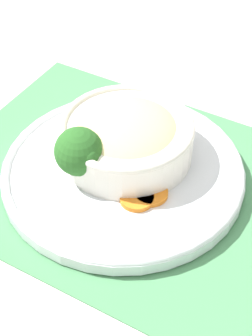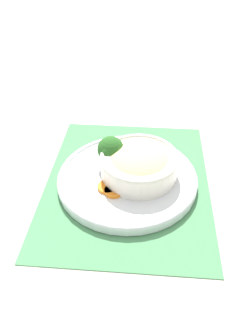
{
  "view_description": "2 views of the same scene",
  "coord_description": "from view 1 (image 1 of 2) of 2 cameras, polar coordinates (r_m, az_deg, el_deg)",
  "views": [
    {
      "loc": [
        -0.23,
        0.46,
        0.51
      ],
      "look_at": [
        -0.01,
        0.01,
        0.03
      ],
      "focal_mm": 60.0,
      "sensor_mm": 36.0,
      "label": 1
    },
    {
      "loc": [
        -0.55,
        -0.01,
        0.5
      ],
      "look_at": [
        0.01,
        0.0,
        0.04
      ],
      "focal_mm": 35.0,
      "sensor_mm": 36.0,
      "label": 2
    }
  ],
  "objects": [
    {
      "name": "bowl",
      "position": [
        0.71,
        0.08,
        3.25
      ],
      "size": [
        0.17,
        0.17,
        0.06
      ],
      "color": "silver",
      "rests_on": "plate"
    },
    {
      "name": "plate",
      "position": [
        0.72,
        -0.31,
        -0.29
      ],
      "size": [
        0.31,
        0.31,
        0.02
      ],
      "color": "silver",
      "rests_on": "placemat"
    },
    {
      "name": "carrot_slice_near",
      "position": [
        0.67,
        1.11,
        -3.08
      ],
      "size": [
        0.04,
        0.04,
        0.01
      ],
      "color": "orange",
      "rests_on": "plate"
    },
    {
      "name": "broccoli_floret",
      "position": [
        0.68,
        -4.78,
        1.61
      ],
      "size": [
        0.06,
        0.06,
        0.07
      ],
      "color": "#84AD5B",
      "rests_on": "plate"
    },
    {
      "name": "carrot_slice_middle",
      "position": [
        0.68,
        2.55,
        -2.56
      ],
      "size": [
        0.04,
        0.04,
        0.01
      ],
      "color": "orange",
      "rests_on": "plate"
    },
    {
      "name": "placemat",
      "position": [
        0.73,
        -0.3,
        -1.04
      ],
      "size": [
        0.48,
        0.39,
        0.0
      ],
      "color": "#4C8C59",
      "rests_on": "ground_plane"
    },
    {
      "name": "ground_plane",
      "position": [
        0.73,
        -0.3,
        -1.16
      ],
      "size": [
        4.0,
        4.0,
        0.0
      ],
      "primitive_type": "plane",
      "color": "beige"
    }
  ]
}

